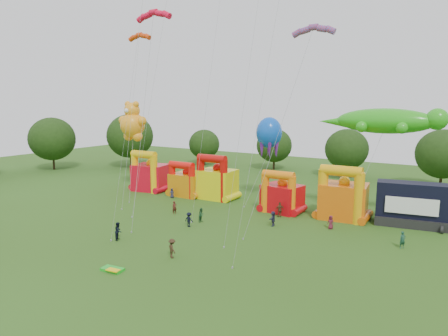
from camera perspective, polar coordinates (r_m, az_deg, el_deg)
The scene contains 24 objects.
ground at distance 38.73m, azimuth -18.52°, elevation -13.34°, with size 160.00×160.00×0.00m, color #2D4F16.
tree_ring at distance 38.09m, azimuth -19.44°, elevation -3.88°, with size 123.13×125.23×12.07m.
bouncy_castle_0 at distance 67.91m, azimuth -10.57°, elevation -1.02°, with size 6.08×5.23×6.84m.
bouncy_castle_1 at distance 63.28m, azimuth -5.42°, elevation -2.07°, with size 4.88×3.93×5.60m.
bouncy_castle_2 at distance 61.07m, azimuth -1.09°, elevation -1.98°, with size 5.38×4.34×6.96m.
bouncy_castle_3 at distance 54.36m, azimuth 8.21°, elevation -3.95°, with size 5.46×4.68×5.79m.
bouncy_castle_4 at distance 52.76m, azimuth 16.62°, elevation -4.17°, with size 6.14×5.14×7.01m.
stage_trailer at distance 52.79m, azimuth 25.39°, elevation -4.80°, with size 8.63×4.30×5.28m.
teddy_bear_kite at distance 65.02m, azimuth -13.08°, elevation 1.26°, with size 8.75×9.34×14.95m.
gecko_kite at distance 52.26m, azimuth 20.78°, elevation 2.81°, with size 15.09×6.30×14.08m.
octopus_kite at distance 58.98m, azimuth 5.77°, elevation 2.27°, with size 3.82×7.75×12.60m.
parafoil_kites at distance 47.92m, azimuth -1.86°, elevation 6.04°, with size 31.14×14.10×25.99m.
diamond_kites at distance 44.34m, azimuth -3.94°, elevation 11.62°, with size 21.70×16.44×37.92m.
folded_kite_bundle at distance 37.43m, azimuth -15.64°, elevation -13.78°, with size 2.10×1.28×0.31m.
spectator_0 at distance 62.38m, azimuth -7.45°, elevation -3.57°, with size 0.74×0.48×1.52m, color #24243C.
spectator_1 at distance 53.55m, azimuth -7.08°, elevation -5.61°, with size 0.63×0.41×1.73m, color #4C1B15.
spectator_2 at distance 49.71m, azimuth -3.23°, elevation -6.72°, with size 0.85×0.66×1.76m, color #1C4726.
spectator_3 at distance 47.94m, azimuth -5.02°, elevation -7.35°, with size 1.13×0.65×1.76m, color black.
spectator_4 at distance 52.07m, azimuth 7.98°, elevation -5.93°, with size 1.15×0.48×1.97m, color #48351D.
spectator_5 at distance 48.41m, azimuth 7.02°, elevation -7.18°, with size 1.69×0.54×1.82m, color #2B2B48.
spectator_6 at distance 48.57m, azimuth 15.00°, elevation -7.51°, with size 0.79×0.51×1.61m, color maroon.
spectator_7 at distance 44.84m, azimuth 24.15°, elevation -9.35°, with size 0.64×0.42×1.76m, color #1B4533.
spectator_8 at distance 44.79m, azimuth -14.85°, elevation -8.70°, with size 0.96×0.75×1.97m, color black.
spectator_9 at distance 38.91m, azimuth -7.43°, elevation -11.32°, with size 1.22×0.70×1.88m, color #362415.
Camera 1 is at (27.89, -22.55, 14.62)m, focal length 32.00 mm.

